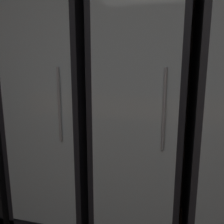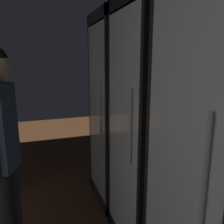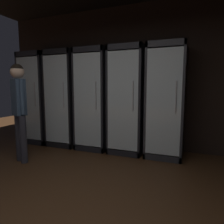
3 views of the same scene
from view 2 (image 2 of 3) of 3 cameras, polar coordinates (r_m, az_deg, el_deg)
cooler_far_left at (r=2.44m, az=4.47°, el=-0.06°), size 0.63×0.67×1.95m
cooler_left at (r=1.86m, az=12.98°, el=-4.69°), size 0.63×0.67×1.95m
shopper_near at (r=1.69m, az=-25.88°, el=-6.50°), size 0.30×0.22×1.58m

